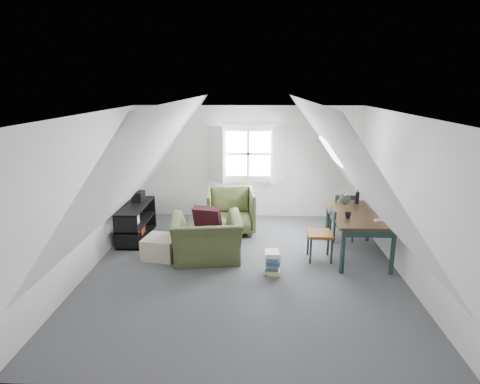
{
  "coord_description": "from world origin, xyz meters",
  "views": [
    {
      "loc": [
        0.18,
        -6.07,
        2.94
      ],
      "look_at": [
        -0.09,
        0.6,
        1.14
      ],
      "focal_mm": 30.0,
      "sensor_mm": 36.0,
      "label": 1
    }
  ],
  "objects_px": {
    "ottoman": "(161,247)",
    "dining_table": "(358,218)",
    "magazine_stack": "(272,263)",
    "dining_chair_far": "(343,216)",
    "armchair_near": "(207,259)",
    "media_shelf": "(136,224)",
    "dining_chair_near": "(323,233)",
    "armchair_far": "(231,231)"
  },
  "relations": [
    {
      "from": "dining_chair_far",
      "to": "magazine_stack",
      "type": "height_order",
      "value": "dining_chair_far"
    },
    {
      "from": "ottoman",
      "to": "dining_chair_near",
      "type": "xyz_separation_m",
      "value": [
        2.8,
        0.01,
        0.3
      ]
    },
    {
      "from": "media_shelf",
      "to": "magazine_stack",
      "type": "height_order",
      "value": "media_shelf"
    },
    {
      "from": "armchair_near",
      "to": "armchair_far",
      "type": "bearing_deg",
      "value": -111.48
    },
    {
      "from": "dining_chair_far",
      "to": "dining_table",
      "type": "bearing_deg",
      "value": 101.23
    },
    {
      "from": "media_shelf",
      "to": "magazine_stack",
      "type": "distance_m",
      "value": 3.0
    },
    {
      "from": "armchair_near",
      "to": "magazine_stack",
      "type": "distance_m",
      "value": 1.25
    },
    {
      "from": "dining_chair_near",
      "to": "magazine_stack",
      "type": "xyz_separation_m",
      "value": [
        -0.87,
        -0.61,
        -0.29
      ]
    },
    {
      "from": "dining_table",
      "to": "dining_chair_far",
      "type": "relative_size",
      "value": 1.67
    },
    {
      "from": "dining_chair_far",
      "to": "dining_chair_near",
      "type": "height_order",
      "value": "dining_chair_far"
    },
    {
      "from": "armchair_far",
      "to": "dining_chair_near",
      "type": "relative_size",
      "value": 1.05
    },
    {
      "from": "ottoman",
      "to": "media_shelf",
      "type": "height_order",
      "value": "media_shelf"
    },
    {
      "from": "armchair_near",
      "to": "media_shelf",
      "type": "relative_size",
      "value": 0.89
    },
    {
      "from": "ottoman",
      "to": "dining_table",
      "type": "distance_m",
      "value": 3.47
    },
    {
      "from": "armchair_near",
      "to": "magazine_stack",
      "type": "height_order",
      "value": "same"
    },
    {
      "from": "armchair_far",
      "to": "dining_chair_far",
      "type": "relative_size",
      "value": 1.02
    },
    {
      "from": "dining_chair_far",
      "to": "dining_chair_near",
      "type": "xyz_separation_m",
      "value": [
        -0.53,
        -0.93,
        -0.01
      ]
    },
    {
      "from": "armchair_far",
      "to": "dining_chair_far",
      "type": "xyz_separation_m",
      "value": [
        2.19,
        -0.37,
        0.49
      ]
    },
    {
      "from": "media_shelf",
      "to": "magazine_stack",
      "type": "relative_size",
      "value": 3.45
    },
    {
      "from": "armchair_near",
      "to": "armchair_far",
      "type": "relative_size",
      "value": 1.21
    },
    {
      "from": "armchair_far",
      "to": "dining_table",
      "type": "distance_m",
      "value": 2.64
    },
    {
      "from": "media_shelf",
      "to": "dining_table",
      "type": "bearing_deg",
      "value": -8.84
    },
    {
      "from": "armchair_far",
      "to": "dining_table",
      "type": "xyz_separation_m",
      "value": [
        2.29,
        -1.11,
        0.69
      ]
    },
    {
      "from": "armchair_far",
      "to": "ottoman",
      "type": "bearing_deg",
      "value": -136.88
    },
    {
      "from": "dining_table",
      "to": "media_shelf",
      "type": "bearing_deg",
      "value": 172.63
    },
    {
      "from": "armchair_near",
      "to": "ottoman",
      "type": "height_order",
      "value": "armchair_near"
    },
    {
      "from": "dining_chair_near",
      "to": "media_shelf",
      "type": "height_order",
      "value": "dining_chair_near"
    },
    {
      "from": "ottoman",
      "to": "dining_chair_far",
      "type": "bearing_deg",
      "value": 15.85
    },
    {
      "from": "dining_table",
      "to": "dining_chair_near",
      "type": "bearing_deg",
      "value": -161.63
    },
    {
      "from": "dining_table",
      "to": "magazine_stack",
      "type": "distance_m",
      "value": 1.77
    },
    {
      "from": "armchair_far",
      "to": "media_shelf",
      "type": "relative_size",
      "value": 0.74
    },
    {
      "from": "dining_chair_far",
      "to": "armchair_far",
      "type": "bearing_deg",
      "value": -6.47
    },
    {
      "from": "dining_chair_far",
      "to": "magazine_stack",
      "type": "bearing_deg",
      "value": 50.91
    },
    {
      "from": "armchair_far",
      "to": "armchair_near",
      "type": "bearing_deg",
      "value": -109.4
    },
    {
      "from": "dining_table",
      "to": "magazine_stack",
      "type": "xyz_separation_m",
      "value": [
        -1.5,
        -0.8,
        -0.5
      ]
    },
    {
      "from": "armchair_near",
      "to": "magazine_stack",
      "type": "relative_size",
      "value": 3.07
    },
    {
      "from": "armchair_near",
      "to": "dining_table",
      "type": "relative_size",
      "value": 0.74
    },
    {
      "from": "armchair_far",
      "to": "media_shelf",
      "type": "bearing_deg",
      "value": -171.86
    },
    {
      "from": "ottoman",
      "to": "magazine_stack",
      "type": "distance_m",
      "value": 2.01
    },
    {
      "from": "armchair_far",
      "to": "dining_chair_far",
      "type": "distance_m",
      "value": 2.27
    },
    {
      "from": "dining_chair_far",
      "to": "magazine_stack",
      "type": "distance_m",
      "value": 2.1
    },
    {
      "from": "dining_chair_far",
      "to": "media_shelf",
      "type": "height_order",
      "value": "dining_chair_far"
    }
  ]
}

